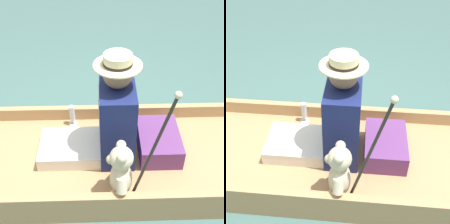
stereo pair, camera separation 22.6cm
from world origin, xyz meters
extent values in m
plane|color=#476B66|center=(0.00, 0.00, 0.00)|extent=(16.00, 16.00, 0.00)
cube|color=tan|center=(0.00, 0.00, 0.07)|extent=(1.02, 2.57, 0.14)
cube|color=tan|center=(-0.48, 0.00, 0.20)|extent=(0.06, 2.57, 0.12)
cube|color=tan|center=(0.48, 0.00, 0.20)|extent=(0.06, 2.57, 0.12)
cube|color=#6B3875|center=(0.06, -0.47, 0.23)|extent=(0.46, 0.32, 0.17)
cube|color=white|center=(0.04, 0.23, 0.19)|extent=(0.38, 0.48, 0.11)
cube|color=navy|center=(0.04, -0.14, 0.46)|extent=(0.42, 0.25, 0.63)
cube|color=beige|center=(0.04, -0.01, 0.50)|extent=(0.04, 0.01, 0.35)
cube|color=white|center=(-0.08, -0.01, 0.53)|extent=(0.02, 0.01, 0.38)
cube|color=white|center=(0.15, -0.01, 0.53)|extent=(0.02, 0.01, 0.38)
sphere|color=#936B4C|center=(0.04, -0.14, 0.87)|extent=(0.20, 0.20, 0.20)
cylinder|color=beige|center=(0.04, -0.14, 0.94)|extent=(0.33, 0.33, 0.01)
cylinder|color=beige|center=(0.04, -0.14, 0.98)|extent=(0.19, 0.19, 0.07)
cylinder|color=black|center=(0.04, -0.14, 0.96)|extent=(0.20, 0.20, 0.02)
ellipsoid|color=beige|center=(-0.35, -0.15, 0.28)|extent=(0.19, 0.16, 0.28)
sphere|color=beige|center=(-0.35, -0.15, 0.48)|extent=(0.16, 0.16, 0.16)
sphere|color=tan|center=(-0.35, -0.08, 0.47)|extent=(0.06, 0.06, 0.06)
sphere|color=beige|center=(-0.41, -0.15, 0.54)|extent=(0.07, 0.07, 0.07)
sphere|color=beige|center=(-0.30, -0.15, 0.54)|extent=(0.07, 0.07, 0.07)
cylinder|color=beige|center=(-0.45, -0.15, 0.33)|extent=(0.11, 0.07, 0.12)
cylinder|color=beige|center=(-0.25, -0.15, 0.33)|extent=(0.11, 0.07, 0.12)
sphere|color=beige|center=(-0.40, -0.11, 0.18)|extent=(0.08, 0.08, 0.08)
sphere|color=beige|center=(-0.30, -0.11, 0.18)|extent=(0.08, 0.08, 0.08)
cylinder|color=silver|center=(0.40, 0.24, 0.14)|extent=(0.08, 0.08, 0.01)
cylinder|color=silver|center=(0.40, 0.24, 0.17)|extent=(0.01, 0.01, 0.04)
cylinder|color=silver|center=(0.40, 0.24, 0.26)|extent=(0.05, 0.05, 0.14)
cylinder|color=#2D2823|center=(-0.41, -0.33, 0.57)|extent=(0.02, 0.24, 0.88)
sphere|color=beige|center=(-0.41, -0.44, 1.01)|extent=(0.04, 0.04, 0.04)
camera|label=1|loc=(-1.73, -0.05, 1.96)|focal=50.00mm
camera|label=2|loc=(-1.73, -0.27, 1.96)|focal=50.00mm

